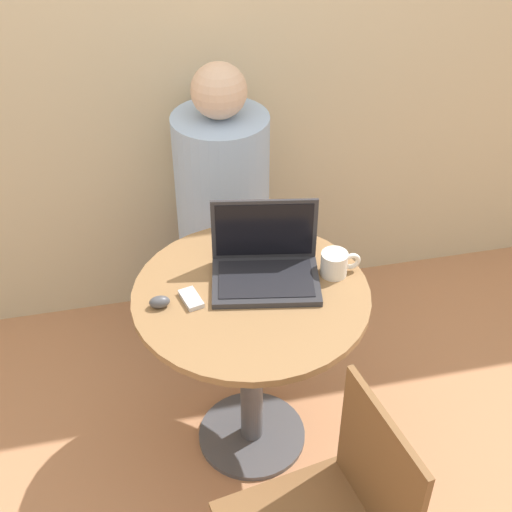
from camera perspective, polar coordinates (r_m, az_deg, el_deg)
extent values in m
plane|color=tan|center=(2.73, -0.33, -14.20)|extent=(12.00, 12.00, 0.00)
cube|color=beige|center=(2.69, -4.64, 19.26)|extent=(7.00, 0.05, 2.60)
cylinder|color=#4C4C51|center=(2.72, -0.33, -14.07)|extent=(0.39, 0.39, 0.02)
cylinder|color=#4C4C51|center=(2.46, -0.36, -9.18)|extent=(0.08, 0.08, 0.66)
cylinder|color=olive|center=(2.22, -0.39, -3.15)|extent=(0.75, 0.75, 0.02)
cube|color=#2D2D33|center=(2.24, 0.78, -2.05)|extent=(0.37, 0.29, 0.02)
cube|color=black|center=(2.23, 0.78, -1.82)|extent=(0.32, 0.23, 0.00)
cube|color=#2D2D33|center=(2.26, 0.66, 2.16)|extent=(0.33, 0.07, 0.22)
cube|color=black|center=(2.25, 0.67, 2.07)|extent=(0.30, 0.06, 0.19)
cube|color=silver|center=(2.19, -5.22, -3.38)|extent=(0.07, 0.10, 0.02)
ellipsoid|color=#4C4C51|center=(2.17, -7.73, -3.66)|extent=(0.06, 0.04, 0.04)
cylinder|color=white|center=(2.28, 6.26, -0.61)|extent=(0.09, 0.09, 0.08)
torus|color=white|center=(2.29, 7.65, -0.42)|extent=(0.06, 0.02, 0.06)
cylinder|color=brown|center=(2.32, 6.02, -19.43)|extent=(0.04, 0.04, 0.41)
cube|color=brown|center=(1.90, 9.81, -16.45)|extent=(0.08, 0.37, 0.39)
cube|color=#3D4766|center=(3.10, -2.76, -0.47)|extent=(0.37, 0.52, 0.47)
cylinder|color=#9EBCE5|center=(2.71, -2.74, 6.12)|extent=(0.36, 0.36, 0.52)
sphere|color=beige|center=(2.54, -2.99, 13.08)|extent=(0.20, 0.20, 0.20)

